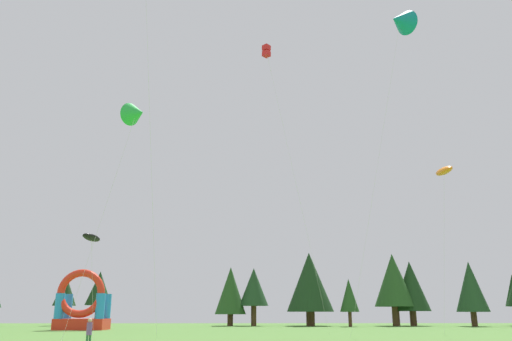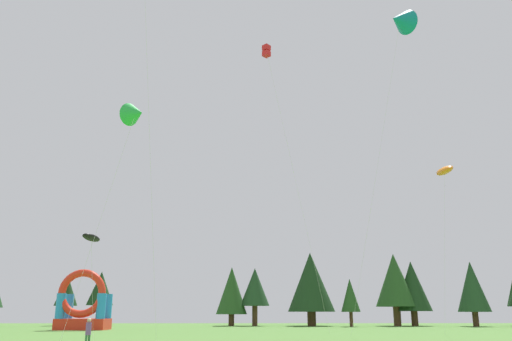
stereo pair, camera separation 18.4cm
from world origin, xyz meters
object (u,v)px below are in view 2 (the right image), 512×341
at_px(kite_teal_delta, 400,20).
at_px(inflatable_red_slide, 83,309).
at_px(kite_orange_parafoil, 445,171).
at_px(kite_black_parafoil, 91,238).
at_px(person_far_side, 88,331).
at_px(kite_green_delta, 135,114).
at_px(kite_red_box, 267,53).

xyz_separation_m(kite_teal_delta, inflatable_red_slide, (-30.22, 21.30, -22.33)).
distance_m(kite_teal_delta, kite_orange_parafoil, 13.18).
bearing_deg(kite_teal_delta, inflatable_red_slide, 144.82).
height_order(kite_black_parafoil, person_far_side, kite_black_parafoil).
bearing_deg(kite_orange_parafoil, kite_green_delta, -149.78).
height_order(kite_black_parafoil, inflatable_red_slide, kite_black_parafoil).
relative_size(kite_orange_parafoil, inflatable_red_slide, 2.24).
relative_size(kite_teal_delta, kite_red_box, 1.05).
distance_m(kite_black_parafoil, person_far_side, 9.23).
bearing_deg(inflatable_red_slide, kite_green_delta, -68.80).
distance_m(kite_green_delta, kite_red_box, 17.86).
xyz_separation_m(kite_teal_delta, kite_orange_parafoil, (4.58, 5.63, -11.00)).
bearing_deg(inflatable_red_slide, kite_orange_parafoil, -24.24).
bearing_deg(kite_black_parafoil, person_far_side, -70.78).
distance_m(kite_black_parafoil, inflatable_red_slide, 25.00).
relative_size(kite_green_delta, inflatable_red_slide, 2.20).
bearing_deg(kite_red_box, inflatable_red_slide, 138.36).
xyz_separation_m(kite_black_parafoil, person_far_side, (2.38, -6.83, -5.74)).
bearing_deg(kite_black_parafoil, kite_green_delta, -57.09).
bearing_deg(person_far_side, inflatable_red_slide, -111.54).
bearing_deg(kite_green_delta, kite_orange_parafoil, 30.22).
height_order(kite_black_parafoil, kite_red_box, kite_red_box).
distance_m(kite_orange_parafoil, person_far_side, 31.45).
bearing_deg(person_far_side, kite_black_parafoil, -110.48).
xyz_separation_m(kite_orange_parafoil, person_far_side, (-24.87, -14.57, -12.59)).
distance_m(kite_orange_parafoil, inflatable_red_slide, 39.81).
height_order(kite_teal_delta, kite_black_parafoil, kite_teal_delta).
relative_size(kite_teal_delta, kite_black_parafoil, 3.64).
xyz_separation_m(kite_orange_parafoil, kite_black_parafoil, (-27.26, -7.74, -6.85)).
bearing_deg(kite_red_box, person_far_side, -126.94).
height_order(kite_red_box, inflatable_red_slide, kite_red_box).
height_order(kite_orange_parafoil, person_far_side, kite_orange_parafoil).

